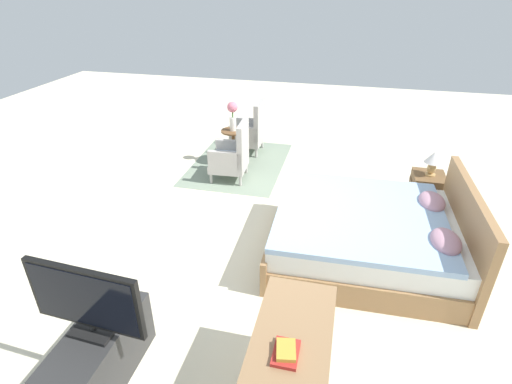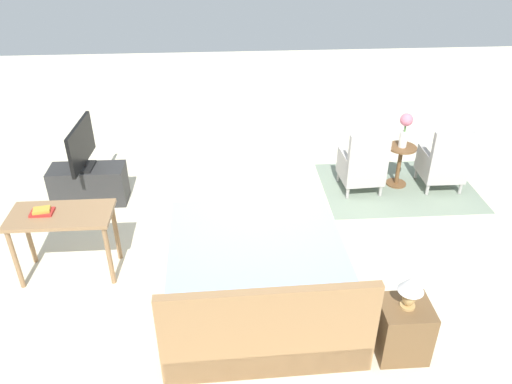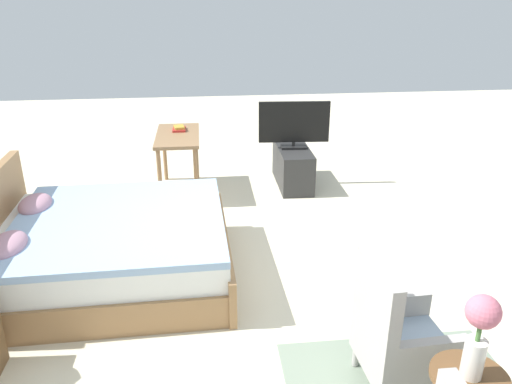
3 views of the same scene
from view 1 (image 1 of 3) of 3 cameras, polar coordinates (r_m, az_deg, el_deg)
name	(u,v)px [view 1 (image 1 of 3)]	position (r m, az deg, el deg)	size (l,w,h in m)	color
ground_plane	(266,239)	(4.91, 1.49, -6.74)	(16.00, 16.00, 0.00)	beige
floor_rug	(239,163)	(6.84, -2.47, 4.10)	(2.10, 1.50, 0.01)	gray
bed	(369,235)	(4.63, 15.87, -5.94)	(1.83, 2.07, 0.96)	#997047
armchair_by_window_left	(250,132)	(7.18, -0.85, 8.62)	(0.55, 0.55, 0.92)	#ADA8A3
armchair_by_window_right	(232,156)	(6.18, -3.41, 5.14)	(0.57, 0.57, 0.92)	#ADA8A3
side_table	(233,143)	(6.72, -3.24, 7.02)	(0.40, 0.40, 0.59)	brown
flower_vase	(233,113)	(6.55, -3.36, 11.20)	(0.17, 0.17, 0.48)	silver
nightstand	(426,193)	(5.80, 23.07, -0.17)	(0.44, 0.41, 0.54)	brown
table_lamp	(433,160)	(5.60, 24.02, 4.20)	(0.22, 0.22, 0.33)	tan
tv_stand	(101,355)	(3.55, -21.31, -20.89)	(0.96, 0.40, 0.50)	#2D2D2D
tv_flatscreen	(85,301)	(3.16, -23.19, -14.10)	(0.22, 0.90, 0.60)	black
vanity_desk	(292,345)	(2.90, 5.16, -20.94)	(1.04, 0.52, 0.76)	#8E6B47
book_stack	(286,352)	(2.68, 4.30, -21.82)	(0.22, 0.16, 0.06)	#AD2823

